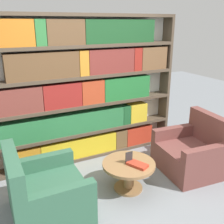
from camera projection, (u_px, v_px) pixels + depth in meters
ground_plane at (128, 201)px, 3.37m from camera, size 14.00×14.00×0.00m
bookshelf at (84, 90)px, 4.14m from camera, size 3.12×0.30×2.30m
armchair_left at (45, 194)px, 3.04m from camera, size 0.85×0.91×0.86m
armchair_right at (193, 153)px, 4.00m from camera, size 0.93×0.98×0.86m
coffee_table at (129, 170)px, 3.52m from camera, size 0.71×0.71×0.40m
table_sign at (129, 158)px, 3.46m from camera, size 0.10×0.06×0.16m
stray_book at (137, 165)px, 3.41m from camera, size 0.24×0.31×0.04m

